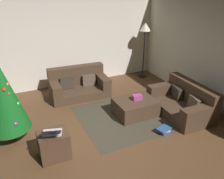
% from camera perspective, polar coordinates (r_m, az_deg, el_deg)
% --- Properties ---
extents(ground_plane, '(6.40, 6.40, 0.00)m').
position_cam_1_polar(ground_plane, '(4.76, -2.89, -12.67)').
color(ground_plane, brown).
extents(rear_partition, '(6.40, 0.12, 2.60)m').
position_cam_1_polar(rear_partition, '(6.98, -13.34, 10.99)').
color(rear_partition, silver).
rests_on(rear_partition, ground_plane).
extents(couch_left, '(1.60, 0.96, 0.76)m').
position_cam_1_polar(couch_left, '(6.55, -8.17, 1.11)').
color(couch_left, '#473323').
rests_on(couch_left, ground_plane).
extents(couch_right, '(0.97, 1.59, 0.73)m').
position_cam_1_polar(couch_right, '(5.85, 16.96, -2.98)').
color(couch_right, '#473323').
rests_on(couch_right, ground_plane).
extents(ottoman, '(0.94, 0.72, 0.38)m').
position_cam_1_polar(ottoman, '(5.58, 5.63, -4.31)').
color(ottoman, '#473323').
rests_on(ottoman, ground_plane).
extents(gift_box, '(0.24, 0.19, 0.11)m').
position_cam_1_polar(gift_box, '(5.50, 6.14, -1.89)').
color(gift_box, '#B23F8C').
rests_on(gift_box, ottoman).
extents(tv_remote, '(0.10, 0.17, 0.02)m').
position_cam_1_polar(tv_remote, '(5.63, 5.45, -1.71)').
color(tv_remote, black).
rests_on(tv_remote, ottoman).
extents(christmas_tree, '(0.81, 0.81, 1.76)m').
position_cam_1_polar(christmas_tree, '(4.78, -24.90, -1.48)').
color(christmas_tree, brown).
rests_on(christmas_tree, ground_plane).
extents(side_table, '(0.52, 0.44, 0.50)m').
position_cam_1_polar(side_table, '(4.41, -13.96, -12.97)').
color(side_table, '#4C3323').
rests_on(side_table, ground_plane).
extents(laptop, '(0.42, 0.46, 0.17)m').
position_cam_1_polar(laptop, '(4.18, -14.45, -10.17)').
color(laptop, silver).
rests_on(laptop, side_table).
extents(book_stack, '(0.32, 0.27, 0.11)m').
position_cam_1_polar(book_stack, '(5.10, 12.51, -9.62)').
color(book_stack, '#2D5193').
rests_on(book_stack, ground_plane).
extents(corner_lamp, '(0.36, 0.36, 1.75)m').
position_cam_1_polar(corner_lamp, '(7.48, 8.04, 13.87)').
color(corner_lamp, black).
rests_on(corner_lamp, ground_plane).
extents(area_rug, '(2.60, 2.00, 0.01)m').
position_cam_1_polar(area_rug, '(5.67, 5.55, -5.96)').
color(area_rug, '#403A2C').
rests_on(area_rug, ground_plane).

